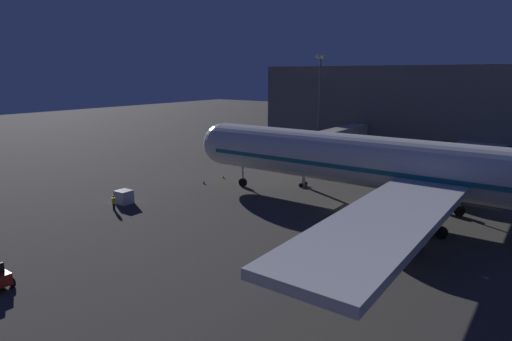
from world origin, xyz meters
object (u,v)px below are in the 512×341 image
(traffic_cone_nose_port, at_px, (223,176))
(apron_floodlight_mast, at_px, (319,100))
(ground_crew_near_nose_gear, at_px, (114,202))
(baggage_container_mid_row, at_px, (124,197))
(jet_bridge, at_px, (327,140))
(traffic_cone_nose_starboard, at_px, (204,182))
(airliner_at_gate, at_px, (444,172))

(traffic_cone_nose_port, bearing_deg, apron_floodlight_mast, 170.57)
(ground_crew_near_nose_gear, bearing_deg, baggage_container_mid_row, -153.12)
(jet_bridge, relative_size, traffic_cone_nose_port, 41.45)
(jet_bridge, bearing_deg, traffic_cone_nose_starboard, -40.88)
(airliner_at_gate, height_order, ground_crew_near_nose_gear, airliner_at_gate)
(jet_bridge, bearing_deg, apron_floodlight_mast, -147.18)
(baggage_container_mid_row, relative_size, traffic_cone_nose_port, 3.25)
(airliner_at_gate, bearing_deg, jet_bridge, -121.85)
(airliner_at_gate, distance_m, ground_crew_near_nose_gear, 37.03)
(baggage_container_mid_row, relative_size, ground_crew_near_nose_gear, 1.00)
(jet_bridge, relative_size, ground_crew_near_nose_gear, 12.80)
(airliner_at_gate, xyz_separation_m, apron_floodlight_mast, (-25.50, -28.20, 5.23))
(traffic_cone_nose_starboard, bearing_deg, baggage_container_mid_row, -6.26)
(baggage_container_mid_row, distance_m, traffic_cone_nose_starboard, 13.00)
(traffic_cone_nose_port, relative_size, traffic_cone_nose_starboard, 1.00)
(jet_bridge, xyz_separation_m, apron_floodlight_mast, (-13.31, -8.58, 5.10))
(jet_bridge, distance_m, baggage_container_mid_row, 31.03)
(jet_bridge, height_order, ground_crew_near_nose_gear, jet_bridge)
(ground_crew_near_nose_gear, bearing_deg, apron_floodlight_mast, 174.58)
(baggage_container_mid_row, bearing_deg, ground_crew_near_nose_gear, 26.88)
(apron_floodlight_mast, bearing_deg, jet_bridge, 32.82)
(airliner_at_gate, xyz_separation_m, traffic_cone_nose_port, (-2.20, -32.08, -5.47))
(jet_bridge, bearing_deg, ground_crew_near_nose_gear, -23.10)
(jet_bridge, bearing_deg, traffic_cone_nose_port, -51.27)
(baggage_container_mid_row, bearing_deg, traffic_cone_nose_port, 175.32)
(airliner_at_gate, xyz_separation_m, traffic_cone_nose_starboard, (2.20, -32.08, -5.47))
(traffic_cone_nose_starboard, bearing_deg, jet_bridge, 139.12)
(jet_bridge, xyz_separation_m, traffic_cone_nose_starboard, (14.39, -12.46, -5.59))
(traffic_cone_nose_port, distance_m, traffic_cone_nose_starboard, 4.40)
(airliner_at_gate, distance_m, traffic_cone_nose_starboard, 32.61)
(traffic_cone_nose_port, bearing_deg, baggage_container_mid_row, -4.68)
(airliner_at_gate, bearing_deg, ground_crew_near_nose_gear, -61.54)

